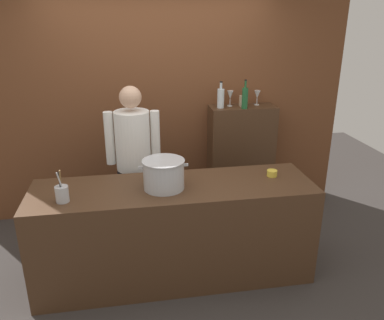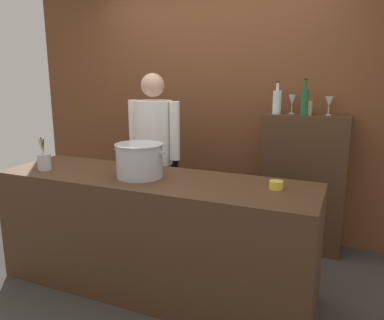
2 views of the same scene
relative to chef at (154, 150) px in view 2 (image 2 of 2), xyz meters
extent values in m
plane|color=#383330|center=(0.32, -0.62, -0.96)|extent=(8.00, 8.00, 0.00)
cube|color=brown|center=(0.32, 0.78, 0.54)|extent=(4.40, 0.10, 3.00)
cube|color=#472D1C|center=(0.32, -0.62, -0.51)|extent=(2.43, 0.70, 0.90)
cube|color=#472D1C|center=(1.27, 0.57, -0.32)|extent=(0.76, 0.32, 1.29)
cylinder|color=black|center=(0.10, -0.01, -0.54)|extent=(0.14, 0.14, 0.84)
cylinder|color=black|center=(-0.10, 0.00, -0.54)|extent=(0.14, 0.14, 0.84)
cylinder|color=white|center=(0.00, 0.00, 0.17)|extent=(0.34, 0.34, 0.58)
cube|color=black|center=(0.01, 0.17, -0.07)|extent=(0.30, 0.04, 0.52)
cylinder|color=white|center=(0.22, -0.02, 0.19)|extent=(0.09, 0.09, 0.52)
cylinder|color=white|center=(-0.22, 0.01, 0.19)|extent=(0.09, 0.09, 0.52)
sphere|color=tan|center=(0.00, 0.00, 0.59)|extent=(0.21, 0.21, 0.21)
cylinder|color=#B7BABF|center=(0.23, -0.65, 0.06)|extent=(0.34, 0.34, 0.24)
cylinder|color=#B7BABF|center=(0.23, -0.65, 0.18)|extent=(0.36, 0.36, 0.01)
cube|color=#B7BABF|center=(0.04, -0.65, 0.13)|extent=(0.04, 0.02, 0.02)
cube|color=#B7BABF|center=(0.42, -0.65, 0.13)|extent=(0.04, 0.02, 0.02)
cylinder|color=#B7BABF|center=(-0.58, -0.77, 0.00)|extent=(0.10, 0.10, 0.13)
cylinder|color=olive|center=(-0.58, -0.77, 0.08)|extent=(0.03, 0.06, 0.26)
cylinder|color=#B7BABF|center=(-0.57, -0.78, 0.07)|extent=(0.06, 0.04, 0.24)
cylinder|color=#262626|center=(-0.58, -0.77, 0.07)|extent=(0.02, 0.06, 0.23)
cylinder|color=yellow|center=(1.23, -0.56, -0.04)|extent=(0.09, 0.09, 0.06)
cylinder|color=#1E592D|center=(1.26, 0.46, 0.44)|extent=(0.07, 0.07, 0.23)
cylinder|color=#1E592D|center=(1.26, 0.46, 0.60)|extent=(0.02, 0.02, 0.08)
cylinder|color=black|center=(1.26, 0.46, 0.64)|extent=(0.03, 0.03, 0.01)
cylinder|color=silver|center=(1.00, 0.54, 0.43)|extent=(0.08, 0.08, 0.21)
cylinder|color=silver|center=(1.00, 0.54, 0.57)|extent=(0.03, 0.03, 0.07)
cylinder|color=black|center=(1.00, 0.54, 0.62)|extent=(0.03, 0.03, 0.01)
cylinder|color=silver|center=(1.13, 0.60, 0.33)|extent=(0.06, 0.06, 0.01)
cylinder|color=silver|center=(1.13, 0.60, 0.37)|extent=(0.01, 0.01, 0.07)
cone|color=silver|center=(1.13, 0.60, 0.45)|extent=(0.07, 0.07, 0.10)
cylinder|color=silver|center=(1.45, 0.61, 0.33)|extent=(0.06, 0.06, 0.01)
cylinder|color=silver|center=(1.45, 0.61, 0.37)|extent=(0.01, 0.01, 0.07)
cone|color=silver|center=(1.45, 0.61, 0.45)|extent=(0.07, 0.07, 0.09)
cube|color=beige|center=(1.27, 0.55, 0.39)|extent=(0.08, 0.08, 0.12)
camera|label=1|loc=(-0.03, -3.63, 1.32)|focal=36.27mm
camera|label=2|loc=(1.66, -2.98, 0.68)|focal=35.09mm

